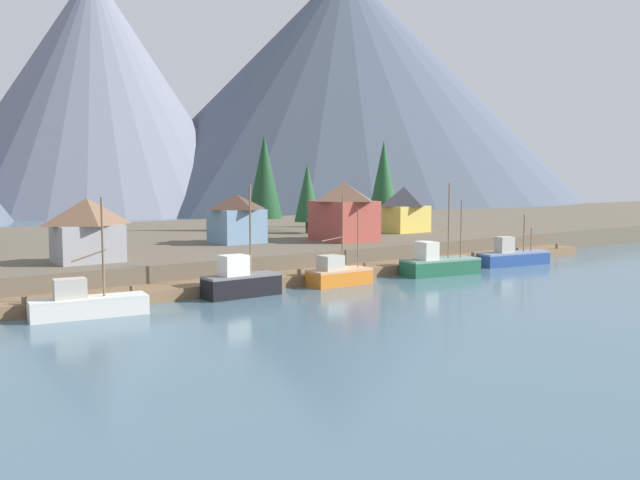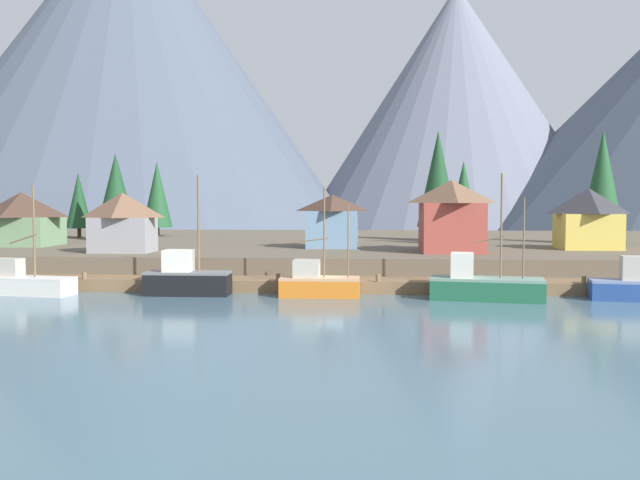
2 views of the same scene
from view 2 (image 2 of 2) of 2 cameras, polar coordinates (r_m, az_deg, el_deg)
The scene contains 21 objects.
ground_plane at distance 74.58m, azimuth 1.54°, elevation -2.81°, with size 400.00×400.00×1.00m, color #476675.
dock at distance 56.59m, azimuth 0.75°, elevation -3.75°, with size 80.00×4.00×1.60m.
shoreline_bank at distance 86.37m, azimuth 1.88°, elevation -0.81°, with size 400.00×56.00×2.50m, color brown.
mountain_west_peak at distance 213.98m, azimuth -22.30°, elevation 7.67°, with size 95.38×95.38×49.23m, color #4C566B.
mountain_central_peak at distance 195.85m, azimuth -15.75°, elevation 13.87°, with size 120.70×120.70×87.50m, color #475160.
mountain_east_peak at distance 204.74m, azimuth 11.22°, elevation 10.82°, with size 88.59×88.59×68.83m, color slate.
fishing_boat_white at distance 59.31m, azimuth -23.61°, elevation -3.29°, with size 8.45×3.59×8.62m.
fishing_boat_black at distance 55.04m, azimuth -11.08°, elevation -3.18°, with size 6.64×2.35×9.45m.
fishing_boat_orange at distance 53.21m, azimuth -0.20°, elevation -3.62°, with size 6.16×2.57×8.49m.
fishing_boat_green at distance 52.95m, azimuth 13.45°, elevation -3.67°, with size 8.67×4.23×9.46m.
house_green at distance 81.78m, azimuth -23.58°, elevation 1.66°, with size 7.60×6.68×5.84m.
house_red at distance 67.06m, azimuth 10.88°, elevation 2.04°, with size 6.06×7.08×6.91m.
house_grey at distance 68.02m, azimuth -16.10°, elevation 1.47°, with size 5.87×4.22×5.72m.
house_yellow at distance 74.88m, azimuth 21.42°, elevation 1.72°, with size 6.09×5.16×6.20m.
house_blue at distance 71.74m, azimuth 1.04°, elevation 1.62°, with size 5.53×5.09×5.57m.
conifer_near_left at distance 78.43m, azimuth 11.85°, elevation 3.61°, with size 3.51×3.51×9.39m.
conifer_near_right at distance 85.52m, azimuth 9.79°, elevation 5.05°, with size 5.01×5.01×13.50m.
conifer_mid_left at distance 87.91m, azimuth -16.62°, elevation 3.79°, with size 4.95×4.95×10.76m.
conifer_mid_right at distance 98.16m, azimuth -13.40°, elevation 3.71°, with size 4.10×4.10×10.38m.
conifer_back_left at distance 84.61m, azimuth 22.45°, elevation 4.54°, with size 4.78×4.78×13.03m.
conifer_back_right at distance 96.61m, azimuth -19.46°, elevation 3.12°, with size 3.37×3.37×8.63m.
Camera 2 is at (3.17, -54.09, 7.46)m, focal length 38.43 mm.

